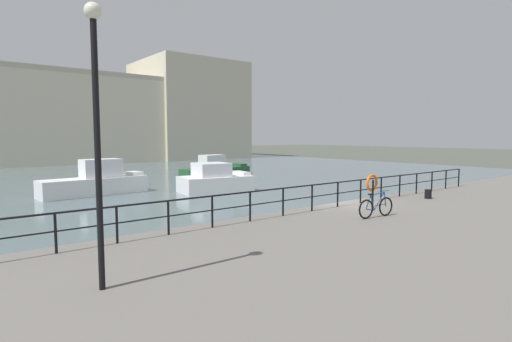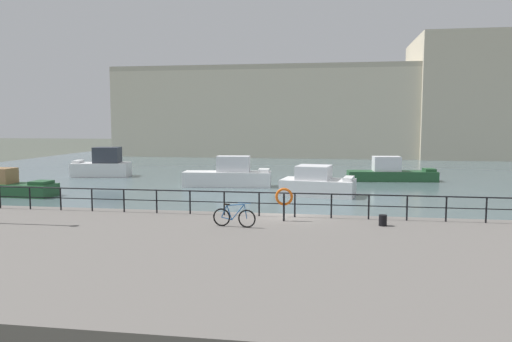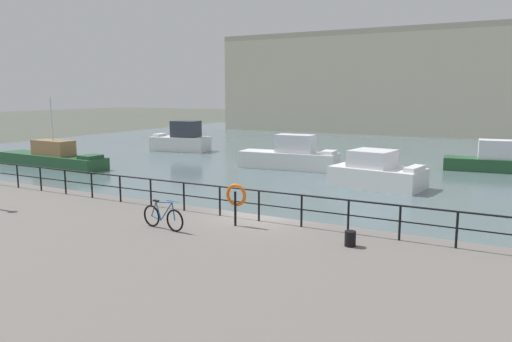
# 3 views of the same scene
# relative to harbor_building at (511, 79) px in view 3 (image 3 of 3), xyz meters

# --- Properties ---
(ground_plane) EXTENTS (240.00, 240.00, 0.00)m
(ground_plane) POSITION_rel_harbor_building_xyz_m (-6.45, -54.20, -6.94)
(ground_plane) COLOR #4C5147
(water_basin) EXTENTS (80.00, 60.00, 0.01)m
(water_basin) POSITION_rel_harbor_building_xyz_m (-6.45, -24.00, -6.94)
(water_basin) COLOR slate
(water_basin) RESTS_ON ground_plane
(quay_promenade) EXTENTS (56.00, 13.00, 0.99)m
(quay_promenade) POSITION_rel_harbor_building_xyz_m (-6.45, -60.70, -6.45)
(quay_promenade) COLOR slate
(quay_promenade) RESTS_ON ground_plane
(harbor_building) EXTENTS (60.85, 16.54, 17.15)m
(harbor_building) POSITION_rel_harbor_building_xyz_m (0.00, 0.00, 0.00)
(harbor_building) COLOR beige
(harbor_building) RESTS_ON ground_plane
(moored_red_daysailer) EXTENTS (5.51, 3.21, 2.76)m
(moored_red_daysailer) POSITION_rel_harbor_building_xyz_m (-25.78, -32.90, -5.89)
(moored_red_daysailer) COLOR white
(moored_red_daysailer) RESTS_ON water_basin
(moored_green_narrowboat) EXTENTS (7.73, 2.59, 2.15)m
(moored_green_narrowboat) POSITION_rel_harbor_building_xyz_m (0.66, -32.39, -6.21)
(moored_green_narrowboat) COLOR #23512D
(moored_green_narrowboat) RESTS_ON water_basin
(moored_blue_motorboat) EXTENTS (9.91, 2.36, 4.97)m
(moored_blue_motorboat) POSITION_rel_harbor_building_xyz_m (-28.11, -45.23, -6.28)
(moored_blue_motorboat) COLOR #23512D
(moored_blue_motorboat) RESTS_ON water_basin
(moored_small_launch) EXTENTS (5.35, 3.41, 2.09)m
(moored_small_launch) POSITION_rel_harbor_building_xyz_m (-5.42, -41.84, -6.11)
(moored_small_launch) COLOR white
(moored_small_launch) RESTS_ON water_basin
(moored_cabin_cruiser) EXTENTS (7.09, 2.49, 2.43)m
(moored_cabin_cruiser) POSITION_rel_harbor_building_xyz_m (-12.53, -38.03, -6.08)
(moored_cabin_cruiser) COLOR white
(moored_cabin_cruiser) RESTS_ON water_basin
(quay_railing) EXTENTS (23.65, 0.07, 1.08)m
(quay_railing) POSITION_rel_harbor_building_xyz_m (-8.37, -54.95, -5.22)
(quay_railing) COLOR black
(quay_railing) RESTS_ON quay_promenade
(parked_bicycle) EXTENTS (1.76, 0.27, 0.98)m
(parked_bicycle) POSITION_rel_harbor_building_xyz_m (-8.23, -57.31, -5.56)
(parked_bicycle) COLOR black
(parked_bicycle) RESTS_ON quay_promenade
(mooring_bollard) EXTENTS (0.32, 0.32, 0.44)m
(mooring_bollard) POSITION_rel_harbor_building_xyz_m (-2.40, -56.19, -5.73)
(mooring_bollard) COLOR black
(mooring_bollard) RESTS_ON quay_promenade
(life_ring_stand) EXTENTS (0.75, 0.16, 1.40)m
(life_ring_stand) POSITION_rel_harbor_building_xyz_m (-6.40, -55.81, -4.98)
(life_ring_stand) COLOR black
(life_ring_stand) RESTS_ON quay_promenade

